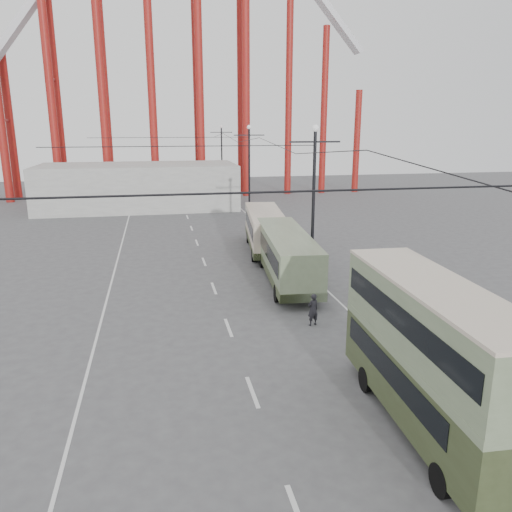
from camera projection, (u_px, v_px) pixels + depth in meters
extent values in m
plane|color=#4C4C4F|center=(313.00, 459.00, 14.29)|extent=(160.00, 160.00, 0.00)
cube|color=silver|center=(208.00, 274.00, 32.13)|extent=(0.15, 82.00, 0.01)
cube|color=silver|center=(300.00, 264.00, 34.29)|extent=(0.12, 120.00, 0.01)
cube|color=silver|center=(113.00, 275.00, 31.94)|extent=(0.12, 120.00, 0.01)
cylinder|color=black|center=(313.00, 204.00, 31.29)|extent=(0.20, 0.20, 9.00)
cylinder|color=black|center=(311.00, 269.00, 32.36)|extent=(0.44, 0.44, 0.50)
cube|color=black|center=(315.00, 142.00, 30.32)|extent=(3.20, 0.10, 0.10)
sphere|color=white|center=(316.00, 128.00, 30.12)|extent=(0.44, 0.44, 0.44)
cylinder|color=black|center=(249.00, 172.00, 52.15)|extent=(0.20, 0.20, 9.00)
cylinder|color=black|center=(249.00, 213.00, 53.23)|extent=(0.44, 0.44, 0.50)
cube|color=black|center=(249.00, 135.00, 51.19)|extent=(3.20, 0.10, 0.10)
sphere|color=white|center=(249.00, 127.00, 50.99)|extent=(0.44, 0.44, 0.44)
cylinder|color=black|center=(222.00, 159.00, 73.02)|extent=(0.20, 0.20, 9.00)
cylinder|color=black|center=(222.00, 188.00, 74.10)|extent=(0.44, 0.44, 0.50)
cube|color=black|center=(221.00, 132.00, 72.06)|extent=(3.20, 0.10, 0.10)
sphere|color=white|center=(221.00, 127.00, 71.85)|extent=(0.44, 0.44, 0.44)
cylinder|color=maroon|center=(1.00, 128.00, 60.01)|extent=(1.00, 1.00, 18.00)
cylinder|color=maroon|center=(10.00, 128.00, 63.81)|extent=(1.00, 1.00, 18.00)
cylinder|color=maroon|center=(50.00, 89.00, 60.01)|extent=(1.00, 1.00, 27.00)
cylinder|color=maroon|center=(56.00, 91.00, 63.80)|extent=(1.00, 1.00, 27.00)
cylinder|color=maroon|center=(99.00, 50.00, 60.00)|extent=(1.00, 1.00, 36.00)
cylinder|color=maroon|center=(102.00, 55.00, 63.80)|extent=(1.00, 1.00, 36.00)
cylinder|color=maroon|center=(148.00, 12.00, 60.00)|extent=(1.00, 1.00, 45.00)
cylinder|color=maroon|center=(148.00, 19.00, 63.79)|extent=(1.00, 1.00, 45.00)
cylinder|color=maroon|center=(289.00, 81.00, 66.26)|extent=(0.90, 0.90, 30.00)
cylinder|color=maroon|center=(324.00, 112.00, 68.22)|extent=(0.90, 0.90, 22.00)
cylinder|color=maroon|center=(357.00, 142.00, 70.18)|extent=(0.90, 0.90, 14.00)
cube|color=#B3B3B8|center=(327.00, 9.00, 64.92)|extent=(9.89, 2.00, 10.87)
cube|color=#999894|center=(139.00, 186.00, 57.11)|extent=(22.00, 10.00, 5.00)
cube|color=#323B1F|center=(428.00, 386.00, 15.40)|extent=(2.60, 8.97, 1.95)
cube|color=black|center=(429.00, 374.00, 15.30)|extent=(2.57, 7.20, 0.80)
cube|color=#6A7B5A|center=(431.00, 353.00, 15.12)|extent=(2.62, 8.97, 0.27)
cube|color=#6A7B5A|center=(434.00, 319.00, 14.84)|extent=(2.60, 8.97, 1.95)
cube|color=black|center=(435.00, 316.00, 14.81)|extent=(2.62, 8.44, 0.75)
cube|color=beige|center=(438.00, 286.00, 14.57)|extent=(2.62, 8.97, 0.11)
cylinder|color=black|center=(366.00, 379.00, 17.89)|extent=(0.29, 0.90, 0.89)
cylinder|color=black|center=(418.00, 375.00, 18.19)|extent=(0.29, 0.90, 0.89)
cylinder|color=black|center=(441.00, 480.00, 12.79)|extent=(0.29, 0.90, 0.89)
cube|color=#6A7B5A|center=(287.00, 255.00, 30.16)|extent=(3.38, 10.87, 2.33)
cube|color=black|center=(287.00, 248.00, 30.06)|extent=(3.32, 9.71, 0.92)
cube|color=#323B1F|center=(286.00, 269.00, 30.40)|extent=(3.41, 10.87, 0.49)
cube|color=#6A7B5A|center=(287.00, 234.00, 29.85)|extent=(3.40, 10.87, 0.16)
cylinder|color=black|center=(263.00, 261.00, 33.26)|extent=(0.36, 0.99, 0.97)
cylinder|color=black|center=(295.00, 260.00, 33.48)|extent=(0.36, 0.99, 0.97)
cylinder|color=black|center=(277.00, 292.00, 27.09)|extent=(0.36, 0.99, 0.97)
cylinder|color=black|center=(316.00, 291.00, 27.31)|extent=(0.36, 0.99, 0.97)
cube|color=beige|center=(265.00, 229.00, 37.68)|extent=(3.57, 9.91, 2.33)
cube|color=black|center=(265.00, 224.00, 37.58)|extent=(3.47, 8.76, 0.92)
cube|color=#323B1F|center=(265.00, 241.00, 37.91)|extent=(3.60, 9.91, 0.48)
cube|color=beige|center=(265.00, 213.00, 37.36)|extent=(3.59, 9.91, 0.16)
cylinder|color=black|center=(249.00, 237.00, 40.33)|extent=(0.39, 0.99, 0.97)
cylinder|color=black|center=(276.00, 237.00, 40.49)|extent=(0.39, 0.99, 0.97)
cylinder|color=black|center=(253.00, 254.00, 35.10)|extent=(0.39, 0.99, 0.97)
cylinder|color=black|center=(284.00, 254.00, 35.26)|extent=(0.39, 0.99, 0.97)
imported|color=black|center=(313.00, 310.00, 23.68)|extent=(0.67, 0.55, 1.58)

